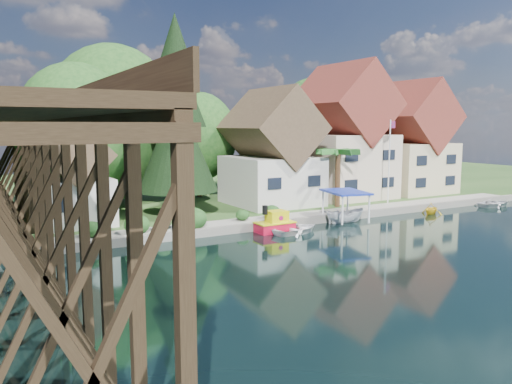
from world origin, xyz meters
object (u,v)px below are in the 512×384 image
Objects in this scene: conifer at (177,120)px; boat_yellow at (431,208)px; boat_white_b at (495,202)px; house_right at (408,145)px; house_center at (343,140)px; boat_white_a at (297,228)px; trestle_bridge at (8,174)px; tugboat at (275,224)px; palm_tree at (338,153)px; boat_canopy at (345,209)px; house_left at (271,155)px; shed at (76,181)px; flagpole at (390,153)px.

boat_yellow is at bearing -21.50° from conifer.
house_right is at bearing 13.79° from boat_white_b.
house_center reaches higher than house_right.
boat_white_b is at bearing -112.46° from boat_yellow.
conifer is 32.08m from boat_white_b.
house_center is 3.51× the size of boat_white_a.
trestle_bridge is 18.54m from tugboat.
palm_tree is 6.83m from boat_canopy.
boat_white_b is at bearing -15.72° from conifer.
boat_white_b is (24.03, 0.56, -0.00)m from boat_white_a.
house_left is at bearing 134.96° from palm_tree.
trestle_bridge is at bearing 82.01° from boat_white_a.
shed is (-18.00, -1.50, -1.31)m from house_left.
house_right is 9.74m from flagpole.
tugboat is 16.34m from boat_yellow.
palm_tree is 1.21× the size of boat_canopy.
shed is (-36.00, -1.50, -1.95)m from house_right.
tugboat is 6.81m from boat_canopy.
boat_canopy is at bearing 65.21° from boat_yellow.
boat_white_b is at bearing -2.09° from boat_canopy.
house_left is 9.96m from boat_canopy.
conifer is 14.95m from palm_tree.
boat_white_a is 0.85× the size of boat_canopy.
house_center is 16.17m from boat_white_b.
tugboat is at bearing -30.57° from shed.
house_left is at bearing -180.00° from house_right.
trestle_bridge reaches higher than shed.
trestle_bridge reaches higher than boat_white_b.
house_center is at bearing 4.24° from shed.
boat_white_a is 5.78m from boat_canopy.
flagpole is 9.97m from boat_canopy.
house_right is at bearing 28.73° from boat_canopy.
house_left is 10.44m from conifer.
conifer reaches higher than shed.
house_left is 1.38× the size of flagpole.
conifer reaches higher than house_center.
house_center is at bearing 3.18° from house_left.
house_center is 17.85m from boat_white_a.
boat_white_a is (1.19, -1.12, -0.23)m from tugboat.
house_right reaches higher than shed.
palm_tree is 1.42× the size of boat_white_a.
boat_yellow is (6.73, -5.06, -4.83)m from palm_tree.
boat_white_a is at bearing -31.80° from shed.
shed is at bearing -178.10° from conifer.
tugboat is at bearing 5.58° from trestle_bridge.
house_right is 5.60× the size of boat_yellow.
trestle_bridge is 7.85× the size of palm_tree.
tugboat is 0.63× the size of boat_canopy.
boat_white_b is at bearing -22.66° from flagpole.
flagpole is 1.72× the size of boat_canopy.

